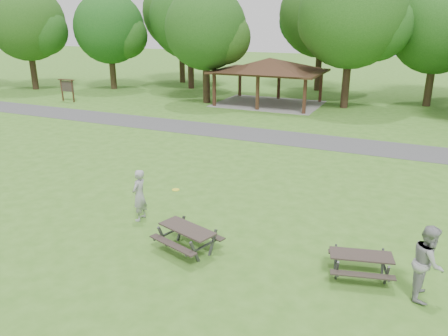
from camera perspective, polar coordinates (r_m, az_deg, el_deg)
ground at (r=14.53m, az=-10.28°, el=-9.02°), size 160.00×160.00×0.00m
asphalt_path at (r=26.44m, az=7.01°, el=4.05°), size 120.00×3.20×0.02m
pavilion at (r=36.50m, az=5.97°, el=13.05°), size 8.60×7.01×3.76m
notice_board at (r=39.96m, az=-19.83°, el=10.02°), size 1.60×0.30×1.88m
tree_row_a at (r=48.07m, az=-24.22°, el=16.66°), size 7.56×7.20×9.97m
tree_row_b at (r=45.87m, az=-14.63°, el=17.01°), size 7.14×6.80×9.28m
tree_row_c at (r=44.91m, az=-4.37°, el=18.62°), size 8.19×7.80×10.67m
tree_row_d at (r=36.86m, az=-2.26°, el=17.41°), size 6.93×6.60×9.27m
tree_row_e at (r=35.88m, az=16.51°, el=18.27°), size 8.40×8.00×11.02m
tree_row_f at (r=38.98m, az=26.23°, el=15.76°), size 7.35×7.00×9.55m
tree_deep_a at (r=49.43m, az=-5.57°, el=19.30°), size 8.40×8.00×11.38m
tree_deep_b at (r=44.48m, az=12.81°, el=18.68°), size 8.40×8.00×11.13m
picnic_table_middle at (r=13.38m, az=-4.82°, el=-8.50°), size 2.18×1.94×0.79m
picnic_table_far at (r=12.66m, az=17.43°, el=-11.38°), size 1.93×1.69×0.72m
frisbee_in_flight at (r=14.36m, az=-6.32°, el=-2.84°), size 0.28×0.28×0.02m
frisbee_thrower at (r=15.46m, az=-11.01°, el=-3.51°), size 0.48×0.70×1.85m
frisbee_catcher at (r=12.21m, az=25.08°, el=-11.09°), size 0.77×0.98×1.98m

